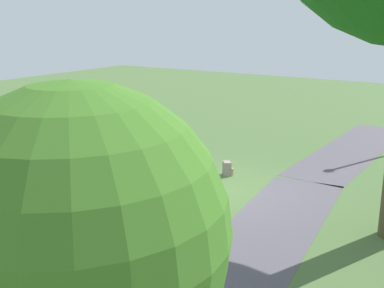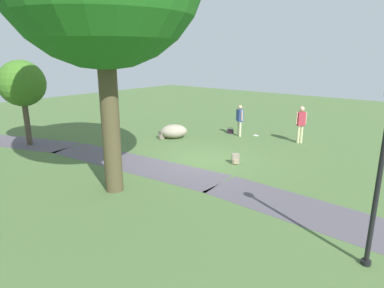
{
  "view_description": "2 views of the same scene",
  "coord_description": "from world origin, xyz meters",
  "px_view_note": "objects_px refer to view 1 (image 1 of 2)",
  "views": [
    {
      "loc": [
        10.04,
        5.56,
        4.34
      ],
      "look_at": [
        0.54,
        -0.54,
        1.32
      ],
      "focal_mm": 44.58,
      "sensor_mm": 36.0,
      "label": 1
    },
    {
      "loc": [
        -7.92,
        10.29,
        4.24
      ],
      "look_at": [
        0.0,
        0.64,
        0.83
      ],
      "focal_mm": 31.22,
      "sensor_mm": 36.0,
      "label": 2
    }
  ],
  "objects_px": {
    "lawn_boulder": "(62,206)",
    "backpack_by_boulder": "(66,225)",
    "young_tree_near_path": "(80,236)",
    "man_near_boulder": "(116,117)",
    "spare_backpack_on_lawn": "(227,169)",
    "woman_with_handbag": "(63,141)",
    "handbag_on_grass": "(42,173)",
    "frisbee_on_grass": "(66,163)"
  },
  "relations": [
    {
      "from": "woman_with_handbag",
      "to": "lawn_boulder",
      "type": "bearing_deg",
      "value": 46.52
    },
    {
      "from": "man_near_boulder",
      "to": "handbag_on_grass",
      "type": "xyz_separation_m",
      "value": [
        3.67,
        0.49,
        -0.91
      ]
    },
    {
      "from": "woman_with_handbag",
      "to": "frisbee_on_grass",
      "type": "distance_m",
      "value": 1.32
    },
    {
      "from": "young_tree_near_path",
      "to": "spare_backpack_on_lawn",
      "type": "height_order",
      "value": "young_tree_near_path"
    },
    {
      "from": "young_tree_near_path",
      "to": "man_near_boulder",
      "type": "bearing_deg",
      "value": -139.29
    },
    {
      "from": "handbag_on_grass",
      "to": "backpack_by_boulder",
      "type": "xyz_separation_m",
      "value": [
        2.12,
        3.2,
        0.05
      ]
    },
    {
      "from": "lawn_boulder",
      "to": "handbag_on_grass",
      "type": "bearing_deg",
      "value": -122.59
    },
    {
      "from": "lawn_boulder",
      "to": "backpack_by_boulder",
      "type": "height_order",
      "value": "lawn_boulder"
    },
    {
      "from": "man_near_boulder",
      "to": "spare_backpack_on_lawn",
      "type": "bearing_deg",
      "value": 81.61
    },
    {
      "from": "backpack_by_boulder",
      "to": "frisbee_on_grass",
      "type": "bearing_deg",
      "value": -133.01
    },
    {
      "from": "young_tree_near_path",
      "to": "handbag_on_grass",
      "type": "xyz_separation_m",
      "value": [
        -6.22,
        -8.02,
        -2.74
      ]
    },
    {
      "from": "frisbee_on_grass",
      "to": "woman_with_handbag",
      "type": "bearing_deg",
      "value": 45.2
    },
    {
      "from": "woman_with_handbag",
      "to": "man_near_boulder",
      "type": "relative_size",
      "value": 0.92
    },
    {
      "from": "man_near_boulder",
      "to": "backpack_by_boulder",
      "type": "height_order",
      "value": "man_near_boulder"
    },
    {
      "from": "man_near_boulder",
      "to": "backpack_by_boulder",
      "type": "distance_m",
      "value": 6.92
    },
    {
      "from": "lawn_boulder",
      "to": "handbag_on_grass",
      "type": "distance_m",
      "value": 3.2
    },
    {
      "from": "backpack_by_boulder",
      "to": "spare_backpack_on_lawn",
      "type": "bearing_deg",
      "value": 168.69
    },
    {
      "from": "lawn_boulder",
      "to": "frisbee_on_grass",
      "type": "bearing_deg",
      "value": -133.76
    },
    {
      "from": "backpack_by_boulder",
      "to": "handbag_on_grass",
      "type": "bearing_deg",
      "value": -123.5
    },
    {
      "from": "lawn_boulder",
      "to": "man_near_boulder",
      "type": "distance_m",
      "value": 6.3
    },
    {
      "from": "young_tree_near_path",
      "to": "frisbee_on_grass",
      "type": "distance_m",
      "value": 11.7
    },
    {
      "from": "lawn_boulder",
      "to": "woman_with_handbag",
      "type": "relative_size",
      "value": 1.01
    },
    {
      "from": "woman_with_handbag",
      "to": "man_near_boulder",
      "type": "bearing_deg",
      "value": -167.45
    },
    {
      "from": "young_tree_near_path",
      "to": "lawn_boulder",
      "type": "bearing_deg",
      "value": -130.16
    },
    {
      "from": "handbag_on_grass",
      "to": "spare_backpack_on_lawn",
      "type": "relative_size",
      "value": 0.85
    },
    {
      "from": "frisbee_on_grass",
      "to": "man_near_boulder",
      "type": "bearing_deg",
      "value": -179.51
    },
    {
      "from": "lawn_boulder",
      "to": "woman_with_handbag",
      "type": "height_order",
      "value": "woman_with_handbag"
    },
    {
      "from": "backpack_by_boulder",
      "to": "spare_backpack_on_lawn",
      "type": "distance_m",
      "value": 5.2
    },
    {
      "from": "lawn_boulder",
      "to": "frisbee_on_grass",
      "type": "distance_m",
      "value": 4.39
    },
    {
      "from": "spare_backpack_on_lawn",
      "to": "handbag_on_grass",
      "type": "bearing_deg",
      "value": -54.76
    },
    {
      "from": "woman_with_handbag",
      "to": "handbag_on_grass",
      "type": "relative_size",
      "value": 4.87
    },
    {
      "from": "handbag_on_grass",
      "to": "spare_backpack_on_lawn",
      "type": "xyz_separation_m",
      "value": [
        -2.98,
        4.22,
        0.05
      ]
    },
    {
      "from": "young_tree_near_path",
      "to": "lawn_boulder",
      "type": "xyz_separation_m",
      "value": [
        -4.5,
        -5.33,
        -2.53
      ]
    },
    {
      "from": "young_tree_near_path",
      "to": "backpack_by_boulder",
      "type": "bearing_deg",
      "value": -130.39
    },
    {
      "from": "lawn_boulder",
      "to": "woman_with_handbag",
      "type": "bearing_deg",
      "value": -133.48
    },
    {
      "from": "young_tree_near_path",
      "to": "lawn_boulder",
      "type": "relative_size",
      "value": 2.38
    },
    {
      "from": "spare_backpack_on_lawn",
      "to": "frisbee_on_grass",
      "type": "bearing_deg",
      "value": -70.39
    },
    {
      "from": "woman_with_handbag",
      "to": "young_tree_near_path",
      "type": "bearing_deg",
      "value": 48.74
    },
    {
      "from": "man_near_boulder",
      "to": "handbag_on_grass",
      "type": "relative_size",
      "value": 5.29
    },
    {
      "from": "spare_backpack_on_lawn",
      "to": "frisbee_on_grass",
      "type": "height_order",
      "value": "spare_backpack_on_lawn"
    },
    {
      "from": "handbag_on_grass",
      "to": "frisbee_on_grass",
      "type": "bearing_deg",
      "value": -160.14
    },
    {
      "from": "woman_with_handbag",
      "to": "spare_backpack_on_lawn",
      "type": "xyz_separation_m",
      "value": [
        -2.32,
        4.04,
        -0.76
      ]
    }
  ]
}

